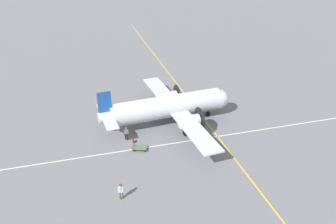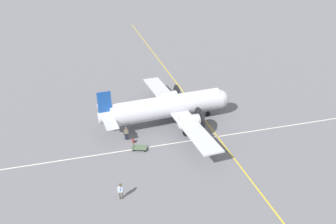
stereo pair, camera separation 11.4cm
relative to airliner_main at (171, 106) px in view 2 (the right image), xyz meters
name	(u,v)px [view 2 (the right image)]	position (x,y,z in m)	size (l,w,h in m)	color
ground_plane	(168,123)	(0.04, -0.46, -2.64)	(300.00, 300.00, 0.00)	slate
apron_line_eastwest	(204,118)	(0.04, 4.83, -2.63)	(120.00, 0.16, 0.01)	gold
apron_line_northsouth	(179,142)	(5.07, -0.46, -2.63)	(0.16, 120.00, 0.01)	silver
airliner_main	(171,106)	(0.00, 0.00, 0.00)	(23.08, 18.64, 6.15)	silver
crew_foreground	(121,190)	(13.21, -8.90, -1.50)	(0.32, 0.61, 1.81)	#473D2D
passenger_boarding	(126,132)	(2.57, -6.70, -1.56)	(0.28, 0.59, 1.76)	navy
suitcase_near_door	(133,141)	(3.57, -5.98, -2.38)	(0.44, 0.15, 0.55)	maroon
baggage_cart	(139,148)	(5.26, -5.51, -2.36)	(1.65, 2.02, 0.56)	#4C6047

